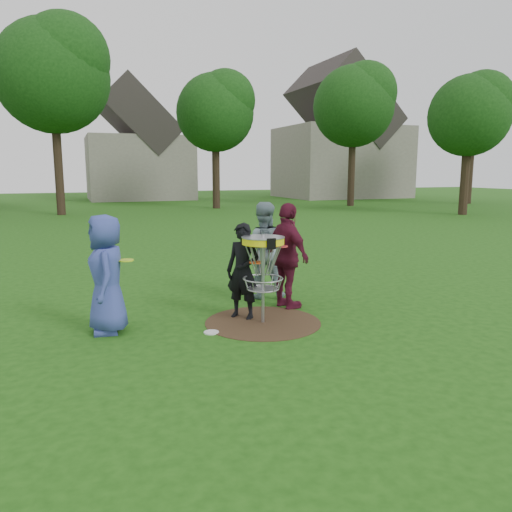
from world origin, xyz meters
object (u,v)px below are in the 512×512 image
object	(u,v)px
player_blue	(106,274)
player_grey	(263,250)
player_maroon	(288,256)
disc_golf_basket	(263,258)
player_black	(243,271)

from	to	relation	value
player_blue	player_grey	size ratio (longest dim) A/B	0.97
player_grey	player_maroon	distance (m)	0.81
disc_golf_basket	player_maroon	bearing A→B (deg)	42.91
player_black	disc_golf_basket	xyz separation A→B (m)	(0.20, -0.36, 0.26)
player_blue	disc_golf_basket	world-z (taller)	player_blue
player_black	player_grey	distance (m)	1.35
player_blue	player_maroon	distance (m)	2.99
player_grey	disc_golf_basket	xyz separation A→B (m)	(-0.57, -1.46, 0.13)
player_grey	disc_golf_basket	world-z (taller)	player_grey
player_blue	disc_golf_basket	size ratio (longest dim) A/B	1.25
player_grey	disc_golf_basket	distance (m)	1.57
player_blue	player_maroon	world-z (taller)	player_maroon
player_grey	player_maroon	size ratio (longest dim) A/B	0.98
player_blue	player_grey	world-z (taller)	player_grey
player_black	player_blue	bearing A→B (deg)	-134.76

